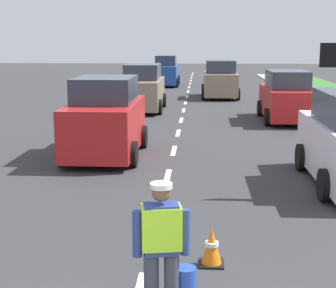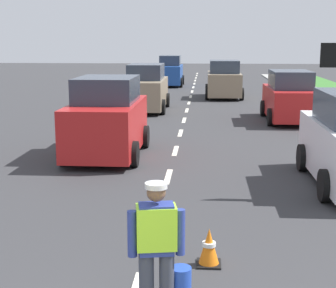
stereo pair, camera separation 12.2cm
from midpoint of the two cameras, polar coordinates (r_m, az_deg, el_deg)
ground_plane at (r=24.69m, az=2.24°, el=3.78°), size 96.00×96.00×0.00m
lane_center_line at (r=28.85m, az=2.53°, el=4.89°), size 0.14×46.40×0.01m
road_worker at (r=6.16m, az=-0.48°, el=-10.90°), size 0.74×0.46×1.67m
traffic_cone_near at (r=7.81m, az=4.96°, el=-11.18°), size 0.36×0.36×0.56m
car_oncoming_second at (r=24.37m, az=-2.28°, el=6.04°), size 2.00×4.29×2.15m
car_oncoming_lead at (r=14.80m, az=-6.46°, el=2.67°), size 2.08×4.00×2.24m
car_oncoming_third at (r=37.45m, az=0.35°, el=7.92°), size 1.87×4.00×2.15m
car_outgoing_far at (r=29.86m, az=6.27°, el=6.94°), size 2.09×3.91×2.11m
car_parked_far at (r=21.68m, az=13.31°, el=4.95°), size 1.98×4.19×2.04m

